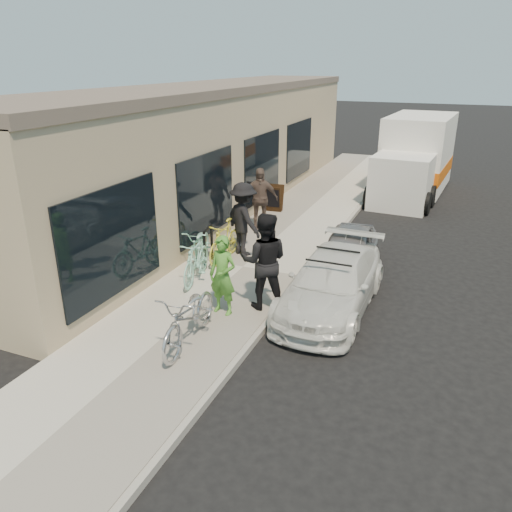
% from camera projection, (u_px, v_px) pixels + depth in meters
% --- Properties ---
extents(ground, '(120.00, 120.00, 0.00)m').
position_uv_depth(ground, '(277.00, 348.00, 9.21)').
color(ground, black).
rests_on(ground, ground).
extents(sidewalk, '(3.00, 34.00, 0.15)m').
position_uv_depth(sidewalk, '(243.00, 269.00, 12.47)').
color(sidewalk, '#B5AFA2').
rests_on(sidewalk, ground).
extents(curb, '(0.12, 34.00, 0.13)m').
position_uv_depth(curb, '(302.00, 279.00, 11.92)').
color(curb, '#99958C').
rests_on(curb, ground).
extents(storefront, '(3.60, 20.00, 4.22)m').
position_uv_depth(storefront, '(215.00, 148.00, 17.16)').
color(storefront, tan).
rests_on(storefront, ground).
extents(bike_rack, '(0.19, 0.68, 0.97)m').
position_uv_depth(bike_rack, '(208.00, 242.00, 12.39)').
color(bike_rack, black).
rests_on(bike_rack, sidewalk).
extents(sandwich_board, '(0.57, 0.57, 0.87)m').
position_uv_depth(sandwich_board, '(274.00, 198.00, 16.86)').
color(sandwich_board, '#321F0E').
rests_on(sandwich_board, sidewalk).
extents(sedan_white, '(1.73, 4.12, 1.23)m').
position_uv_depth(sedan_white, '(332.00, 283.00, 10.47)').
color(sedan_white, white).
rests_on(sedan_white, ground).
extents(sedan_silver, '(1.57, 3.36, 1.11)m').
position_uv_depth(sedan_silver, '(348.00, 251.00, 12.31)').
color(sedan_silver, gray).
rests_on(sedan_silver, ground).
extents(moving_truck, '(2.67, 6.17, 2.96)m').
position_uv_depth(moving_truck, '(415.00, 160.00, 19.48)').
color(moving_truck, white).
rests_on(moving_truck, ground).
extents(tandem_bike, '(0.89, 2.11, 1.08)m').
position_uv_depth(tandem_bike, '(190.00, 317.00, 8.88)').
color(tandem_bike, '#B5B5B8').
rests_on(tandem_bike, sidewalk).
extents(woman_rider, '(0.64, 0.47, 1.63)m').
position_uv_depth(woman_rider, '(223.00, 275.00, 9.89)').
color(woman_rider, '#4A9130').
rests_on(woman_rider, sidewalk).
extents(man_standing, '(1.17, 1.03, 2.02)m').
position_uv_depth(man_standing, '(264.00, 261.00, 10.07)').
color(man_standing, black).
rests_on(man_standing, sidewalk).
extents(cruiser_bike_a, '(0.78, 1.77, 1.03)m').
position_uv_depth(cruiser_bike_a, '(196.00, 260.00, 11.48)').
color(cruiser_bike_a, '#95DFC6').
rests_on(cruiser_bike_a, sidewalk).
extents(cruiser_bike_b, '(1.00, 1.83, 0.91)m').
position_uv_depth(cruiser_bike_b, '(200.00, 245.00, 12.57)').
color(cruiser_bike_b, '#95DFC6').
rests_on(cruiser_bike_b, sidewalk).
extents(cruiser_bike_c, '(0.49, 1.71, 1.03)m').
position_uv_depth(cruiser_bike_c, '(224.00, 241.00, 12.69)').
color(cruiser_bike_c, yellow).
rests_on(cruiser_bike_c, sidewalk).
extents(bystander_a, '(1.43, 1.26, 1.92)m').
position_uv_depth(bystander_a, '(243.00, 219.00, 12.90)').
color(bystander_a, black).
rests_on(bystander_a, sidewalk).
extents(bystander_b, '(1.19, 0.85, 1.88)m').
position_uv_depth(bystander_b, '(259.00, 199.00, 14.88)').
color(bystander_b, brown).
rests_on(bystander_b, sidewalk).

